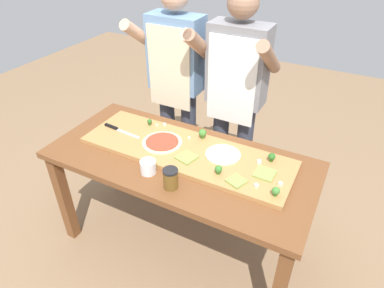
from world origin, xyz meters
TOP-DOWN VIEW (x-y plane):
  - ground_plane at (0.00, 0.00)m, footprint 8.00×8.00m
  - prep_table at (0.00, 0.00)m, footprint 1.65×0.75m
  - cutting_board at (0.01, 0.06)m, footprint 1.33×0.43m
  - chefs_knife at (-0.51, 0.04)m, footprint 0.30×0.05m
  - pizza_whole_white_garlic at (0.24, 0.11)m, footprint 0.22×0.22m
  - pizza_whole_tomato_red at (-0.16, 0.05)m, footprint 0.26×0.26m
  - pizza_slice_near_right at (0.40, -0.08)m, footprint 0.12×0.12m
  - pizza_slice_far_left at (0.52, 0.05)m, footprint 0.11×0.11m
  - pizza_slice_near_left at (0.06, -0.02)m, footprint 0.13×0.13m
  - broccoli_floret_center_left at (-0.35, 0.20)m, footprint 0.03×0.03m
  - broccoli_floret_back_right at (0.51, 0.19)m, footprint 0.04×0.04m
  - broccoli_floret_center_right at (0.28, -0.06)m, footprint 0.04×0.04m
  - broccoli_floret_front_mid at (0.04, 0.22)m, footprint 0.05×0.05m
  - broccoli_floret_back_left at (0.62, -0.09)m, footprint 0.04×0.04m
  - cheese_crumble_a at (0.62, 0.00)m, footprint 0.03×0.03m
  - cheese_crumble_b at (-0.30, 0.21)m, footprint 0.01×0.01m
  - cheese_crumble_c at (-0.26, 0.24)m, footprint 0.02×0.02m
  - cheese_crumble_d at (0.45, 0.13)m, footprint 0.03×0.03m
  - cheese_crumble_e at (0.51, -0.07)m, footprint 0.03×0.03m
  - cheese_crumble_f at (-0.03, 0.17)m, footprint 0.02×0.02m
  - flour_cup at (-0.09, -0.21)m, footprint 0.09×0.09m
  - sauce_jar at (0.09, -0.26)m, footprint 0.08×0.08m
  - cook_left at (-0.39, 0.63)m, footprint 0.54×0.39m
  - cook_right at (0.10, 0.63)m, footprint 0.54×0.39m

SIDE VIEW (x-z plane):
  - ground_plane at x=0.00m, z-range 0.00..0.00m
  - prep_table at x=0.00m, z-range 0.28..1.06m
  - cutting_board at x=0.01m, z-range 0.78..0.81m
  - chefs_knife at x=-0.51m, z-range 0.81..0.82m
  - pizza_slice_near_right at x=0.40m, z-range 0.81..0.82m
  - pizza_slice_far_left at x=0.52m, z-range 0.81..0.82m
  - pizza_slice_near_left at x=0.06m, z-range 0.81..0.82m
  - cheese_crumble_b at x=-0.30m, z-range 0.81..0.82m
  - cheese_crumble_f at x=-0.03m, z-range 0.81..0.82m
  - pizza_whole_tomato_red at x=-0.16m, z-range 0.81..0.82m
  - pizza_whole_white_garlic at x=0.24m, z-range 0.81..0.82m
  - flour_cup at x=-0.09m, z-range 0.78..0.86m
  - cheese_crumble_c at x=-0.26m, z-range 0.81..0.83m
  - cheese_crumble_e at x=0.51m, z-range 0.81..0.83m
  - cheese_crumble_a at x=0.62m, z-range 0.81..0.83m
  - cheese_crumble_d at x=0.45m, z-range 0.81..0.83m
  - broccoli_floret_center_left at x=-0.35m, z-range 0.81..0.86m
  - broccoli_floret_back_left at x=0.62m, z-range 0.81..0.87m
  - broccoli_floret_center_right at x=0.28m, z-range 0.81..0.87m
  - sauce_jar at x=0.09m, z-range 0.78..0.90m
  - broccoli_floret_back_right at x=0.51m, z-range 0.81..0.87m
  - broccoli_floret_front_mid at x=0.04m, z-range 0.81..0.88m
  - cook_left at x=-0.39m, z-range 0.16..1.83m
  - cook_right at x=0.10m, z-range 0.16..1.83m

